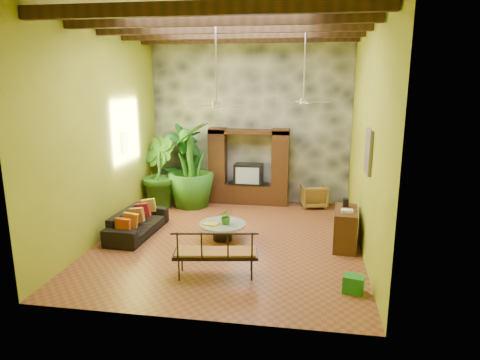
% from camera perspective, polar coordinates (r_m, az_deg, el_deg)
% --- Properties ---
extents(ground, '(7.00, 7.00, 0.00)m').
position_cam_1_polar(ground, '(10.26, -1.35, -7.96)').
color(ground, brown).
rests_on(ground, ground).
extents(ceiling, '(6.00, 7.00, 0.02)m').
position_cam_1_polar(ceiling, '(9.65, -1.52, 20.92)').
color(ceiling, silver).
rests_on(ceiling, back_wall).
extents(back_wall, '(6.00, 0.02, 5.00)m').
position_cam_1_polar(back_wall, '(13.08, 1.42, 7.95)').
color(back_wall, olive).
rests_on(back_wall, ground).
extents(left_wall, '(0.02, 7.00, 5.00)m').
position_cam_1_polar(left_wall, '(10.61, -17.66, 6.08)').
color(left_wall, olive).
rests_on(left_wall, ground).
extents(right_wall, '(0.02, 7.00, 5.00)m').
position_cam_1_polar(right_wall, '(9.56, 16.62, 5.41)').
color(right_wall, olive).
rests_on(right_wall, ground).
extents(stone_accent_wall, '(5.98, 0.10, 4.98)m').
position_cam_1_polar(stone_accent_wall, '(13.02, 1.38, 7.93)').
color(stone_accent_wall, '#393B40').
rests_on(stone_accent_wall, ground).
extents(ceiling_beams, '(5.95, 5.36, 0.22)m').
position_cam_1_polar(ceiling_beams, '(9.62, -1.51, 19.62)').
color(ceiling_beams, '#321B0F').
rests_on(ceiling_beams, ceiling).
extents(entertainment_center, '(2.40, 0.55, 2.30)m').
position_cam_1_polar(entertainment_center, '(12.96, 1.16, 1.03)').
color(entertainment_center, black).
rests_on(entertainment_center, ground).
extents(ceiling_fan_front, '(1.28, 1.28, 1.86)m').
position_cam_1_polar(ceiling_fan_front, '(9.22, -3.17, 11.30)').
color(ceiling_fan_front, silver).
rests_on(ceiling_fan_front, ceiling).
extents(ceiling_fan_back, '(1.28, 1.28, 1.86)m').
position_cam_1_polar(ceiling_fan_back, '(10.60, 8.48, 11.44)').
color(ceiling_fan_back, silver).
rests_on(ceiling_fan_back, ceiling).
extents(wall_art_mask, '(0.06, 0.32, 0.55)m').
position_cam_1_polar(wall_art_mask, '(11.54, -15.13, 4.77)').
color(wall_art_mask, gold).
rests_on(wall_art_mask, left_wall).
extents(wall_art_painting, '(0.06, 0.70, 0.90)m').
position_cam_1_polar(wall_art_painting, '(8.99, 16.75, 3.65)').
color(wall_art_painting, '#245087').
rests_on(wall_art_painting, right_wall).
extents(sofa, '(0.92, 2.12, 0.61)m').
position_cam_1_polar(sofa, '(10.79, -13.51, -5.53)').
color(sofa, black).
rests_on(sofa, ground).
extents(wicker_armchair, '(0.85, 0.87, 0.67)m').
position_cam_1_polar(wicker_armchair, '(12.90, 9.81, -2.11)').
color(wicker_armchair, olive).
rests_on(wicker_armchair, ground).
extents(tall_plant_a, '(1.40, 1.53, 2.41)m').
position_cam_1_polar(tall_plant_a, '(13.21, -7.29, 2.23)').
color(tall_plant_a, '#1C6B20').
rests_on(tall_plant_a, ground).
extents(tall_plant_b, '(1.43, 1.48, 2.10)m').
position_cam_1_polar(tall_plant_b, '(12.76, -10.93, 0.99)').
color(tall_plant_b, '#255817').
rests_on(tall_plant_b, ground).
extents(tall_plant_c, '(1.49, 1.49, 2.52)m').
position_cam_1_polar(tall_plant_c, '(12.66, -6.63, 2.01)').
color(tall_plant_c, '#28661A').
rests_on(tall_plant_c, ground).
extents(coffee_table, '(1.10, 1.10, 0.40)m').
position_cam_1_polar(coffee_table, '(10.20, -2.33, -6.56)').
color(coffee_table, black).
rests_on(coffee_table, ground).
extents(centerpiece_plant, '(0.40, 0.37, 0.38)m').
position_cam_1_polar(centerpiece_plant, '(10.05, -1.84, -4.85)').
color(centerpiece_plant, '#26671B').
rests_on(centerpiece_plant, coffee_table).
extents(yellow_tray, '(0.35, 0.27, 0.03)m').
position_cam_1_polar(yellow_tray, '(10.06, -3.92, -5.90)').
color(yellow_tray, yellow).
rests_on(yellow_tray, coffee_table).
extents(iron_bench, '(1.68, 0.83, 0.57)m').
position_cam_1_polar(iron_bench, '(8.24, -3.37, -9.50)').
color(iron_bench, black).
rests_on(iron_bench, ground).
extents(side_console, '(0.58, 1.14, 0.88)m').
position_cam_1_polar(side_console, '(9.99, 13.85, -6.27)').
color(side_console, '#3E2913').
rests_on(side_console, ground).
extents(green_bin, '(0.42, 0.35, 0.32)m').
position_cam_1_polar(green_bin, '(8.11, 14.91, -13.26)').
color(green_bin, '#217C34').
rests_on(green_bin, ground).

